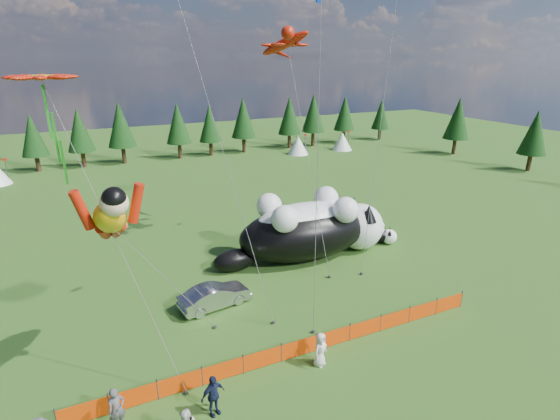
# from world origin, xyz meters

# --- Properties ---
(ground) EXTENTS (160.00, 160.00, 0.00)m
(ground) POSITION_xyz_m (0.00, 0.00, 0.00)
(ground) COLOR #103409
(ground) RESTS_ON ground
(safety_fence) EXTENTS (22.06, 0.06, 1.10)m
(safety_fence) POSITION_xyz_m (0.00, -3.00, 0.50)
(safety_fence) COLOR #262626
(safety_fence) RESTS_ON ground
(tree_line) EXTENTS (90.00, 4.00, 8.00)m
(tree_line) POSITION_xyz_m (0.00, 45.00, 4.00)
(tree_line) COLOR black
(tree_line) RESTS_ON ground
(festival_tents) EXTENTS (50.00, 3.20, 2.80)m
(festival_tents) POSITION_xyz_m (11.00, 40.00, 1.40)
(festival_tents) COLOR white
(festival_tents) RESTS_ON ground
(cat_large) EXTENTS (13.57, 5.16, 4.90)m
(cat_large) POSITION_xyz_m (6.23, 7.03, 2.33)
(cat_large) COLOR black
(cat_large) RESTS_ON ground
(cat_small) EXTENTS (3.85, 3.36, 1.64)m
(cat_small) POSITION_xyz_m (11.98, 7.34, 0.78)
(cat_small) COLOR black
(cat_small) RESTS_ON ground
(car) EXTENTS (4.54, 2.21, 1.43)m
(car) POSITION_xyz_m (-2.47, 3.29, 0.72)
(car) COLOR #B4B4B9
(car) RESTS_ON ground
(spectator_a) EXTENTS (0.80, 0.64, 1.91)m
(spectator_a) POSITION_xyz_m (-8.73, -3.91, 0.96)
(spectator_a) COLOR #505055
(spectator_a) RESTS_ON ground
(spectator_c) EXTENTS (1.24, 0.86, 1.91)m
(spectator_c) POSITION_xyz_m (-5.00, -4.82, 0.96)
(spectator_c) COLOR #141D39
(spectator_c) RESTS_ON ground
(spectator_e) EXTENTS (1.03, 0.91, 1.78)m
(spectator_e) POSITION_xyz_m (0.63, -3.99, 0.89)
(spectator_e) COLOR silver
(spectator_e) RESTS_ON ground
(superhero_kite) EXTENTS (7.04, 4.94, 10.46)m
(superhero_kite) POSITION_xyz_m (-7.82, -0.21, 7.79)
(superhero_kite) COLOR #FBB10D
(superhero_kite) RESTS_ON ground
(gecko_kite) EXTENTS (5.74, 12.03, 17.45)m
(gecko_kite) POSITION_xyz_m (6.27, 11.91, 15.24)
(gecko_kite) COLOR #B41909
(gecko_kite) RESTS_ON ground
(flower_kite) EXTENTS (5.69, 7.84, 15.15)m
(flower_kite) POSITION_xyz_m (-9.68, 2.82, 13.32)
(flower_kite) COLOR #B41909
(flower_kite) RESTS_ON ground
(diamond_kite_a) EXTENTS (3.08, 7.67, 19.17)m
(diamond_kite_a) POSITION_xyz_m (-2.36, 6.94, 16.32)
(diamond_kite_a) COLOR #0C35BF
(diamond_kite_a) RESTS_ON ground
(diamond_kite_b) EXTENTS (5.82, 5.52, 20.80)m
(diamond_kite_b) POSITION_xyz_m (12.83, 7.64, 18.00)
(diamond_kite_b) COLOR #0C8695
(diamond_kite_b) RESTS_ON ground
(diamond_kite_c) EXTENTS (1.60, 2.52, 17.87)m
(diamond_kite_c) POSITION_xyz_m (2.61, 0.33, 16.34)
(diamond_kite_c) COLOR #0C35BF
(diamond_kite_c) RESTS_ON ground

